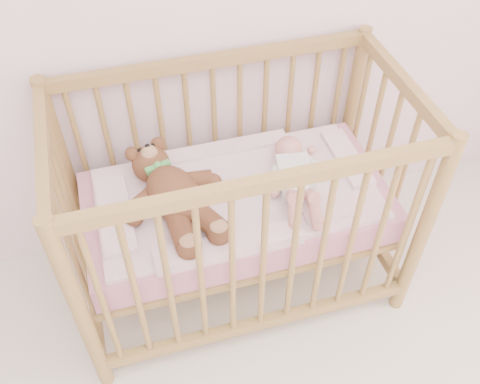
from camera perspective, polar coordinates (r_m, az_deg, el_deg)
name	(u,v)px	position (r m, az deg, el deg)	size (l,w,h in m)	color
crib	(237,204)	(2.18, -0.36, -1.27)	(1.36, 0.76, 1.00)	olive
mattress	(237,206)	(2.19, -0.36, -1.54)	(1.22, 0.62, 0.13)	pink
blanket	(237,194)	(2.14, -0.37, -0.19)	(1.10, 0.58, 0.06)	pink
baby	(295,172)	(2.13, 5.90, 2.10)	(0.24, 0.50, 0.12)	white
teddy_bear	(174,195)	(2.03, -7.06, -0.33)	(0.42, 0.60, 0.17)	brown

